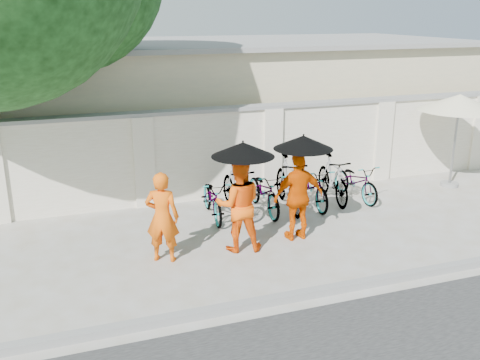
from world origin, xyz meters
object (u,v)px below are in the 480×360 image
object	(u,v)px
monk_left	(162,217)
patio_umbrella	(459,104)
monk_right	(298,196)
monk_center	(239,205)

from	to	relation	value
monk_left	patio_umbrella	distance (m)	7.79
monk_left	patio_umbrella	xyz separation A→B (m)	(7.49, 1.74, 1.25)
monk_left	monk_right	world-z (taller)	monk_right
monk_right	patio_umbrella	bearing A→B (deg)	-162.34
monk_left	monk_right	size ratio (longest dim) A/B	0.95
monk_right	patio_umbrella	distance (m)	5.33
monk_center	patio_umbrella	distance (m)	6.48
monk_center	monk_right	world-z (taller)	monk_center
monk_left	monk_center	xyz separation A→B (m)	(1.37, -0.01, 0.06)
patio_umbrella	monk_center	bearing A→B (deg)	-164.04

